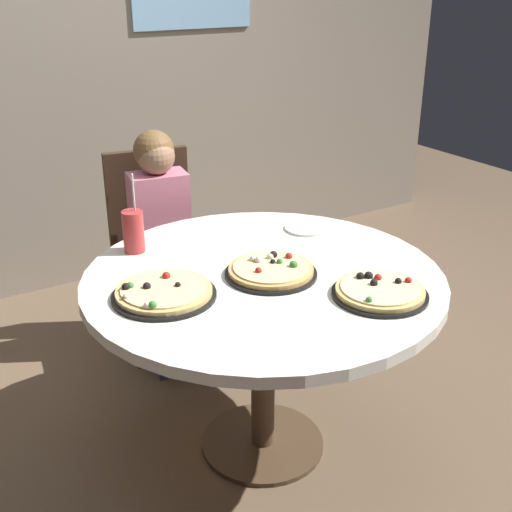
% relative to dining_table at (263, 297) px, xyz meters
% --- Properties ---
extents(ground_plane, '(8.00, 8.00, 0.00)m').
position_rel_dining_table_xyz_m(ground_plane, '(0.00, 0.00, -0.66)').
color(ground_plane, brown).
extents(wall_with_window, '(5.20, 0.14, 2.90)m').
position_rel_dining_table_xyz_m(wall_with_window, '(0.00, 1.90, 0.79)').
color(wall_with_window, gray).
rests_on(wall_with_window, ground_plane).
extents(dining_table, '(1.27, 1.27, 0.75)m').
position_rel_dining_table_xyz_m(dining_table, '(0.00, 0.00, 0.00)').
color(dining_table, silver).
rests_on(dining_table, ground_plane).
extents(chair_wooden, '(0.46, 0.46, 0.95)m').
position_rel_dining_table_xyz_m(chair_wooden, '(0.01, 1.00, -0.13)').
color(chair_wooden, '#382619').
rests_on(chair_wooden, ground_plane).
extents(diner_child, '(0.31, 0.43, 1.08)m').
position_rel_dining_table_xyz_m(diner_child, '(-0.01, 0.82, -0.17)').
color(diner_child, '#3F4766').
rests_on(diner_child, ground_plane).
extents(pizza_veggie, '(0.32, 0.32, 0.05)m').
position_rel_dining_table_xyz_m(pizza_veggie, '(0.02, -0.02, 0.11)').
color(pizza_veggie, black).
rests_on(pizza_veggie, dining_table).
extents(pizza_cheese, '(0.34, 0.34, 0.05)m').
position_rel_dining_table_xyz_m(pizza_cheese, '(-0.37, 0.02, 0.11)').
color(pizza_cheese, black).
rests_on(pizza_cheese, dining_table).
extents(pizza_pepperoni, '(0.32, 0.32, 0.05)m').
position_rel_dining_table_xyz_m(pizza_pepperoni, '(0.23, -0.34, 0.11)').
color(pizza_pepperoni, black).
rests_on(pizza_pepperoni, dining_table).
extents(soda_cup, '(0.08, 0.08, 0.31)m').
position_rel_dining_table_xyz_m(soda_cup, '(-0.31, 0.43, 0.17)').
color(soda_cup, '#B73333').
rests_on(soda_cup, dining_table).
extents(plate_small, '(0.18, 0.18, 0.01)m').
position_rel_dining_table_xyz_m(plate_small, '(0.38, 0.27, 0.10)').
color(plate_small, white).
rests_on(plate_small, dining_table).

